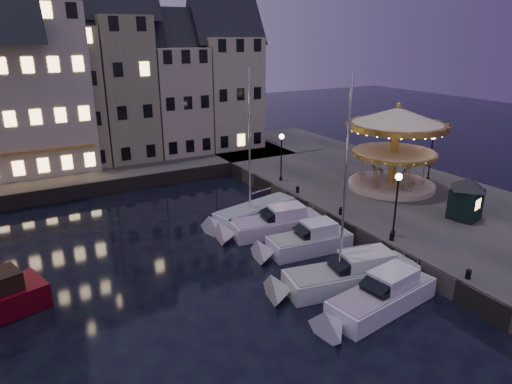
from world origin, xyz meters
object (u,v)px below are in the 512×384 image
bollard_c (341,210)px  motorboat_e (271,225)px  bollard_b (392,236)px  ticket_kiosk (467,191)px  streetlamp_b (397,196)px  streetlamp_c (281,150)px  bollard_d (298,189)px  motorboat_c (345,276)px  motorboat_d (304,243)px  motorboat_f (251,214)px  motorboat_b (377,300)px  carousel (396,133)px  streetlamp_d (431,151)px  bollard_a (468,273)px

bollard_c → motorboat_e: bearing=155.8°
bollard_b → ticket_kiosk: bearing=1.2°
streetlamp_b → bollard_c: bearing=97.6°
streetlamp_c → motorboat_e: (-5.20, -6.93, -3.38)m
streetlamp_c → ticket_kiosk: size_ratio=1.22×
streetlamp_b → bollard_d: 10.30m
bollard_b → motorboat_c: bearing=-165.3°
streetlamp_b → ticket_kiosk: 6.47m
motorboat_c → motorboat_e: (0.17, 8.31, -0.04)m
streetlamp_c → motorboat_e: bearing=-126.9°
bollard_d → ticket_kiosk: 12.63m
streetlamp_c → motorboat_d: size_ratio=0.63×
bollard_c → motorboat_d: bearing=-160.6°
motorboat_f → bollard_c: bearing=-46.1°
motorboat_b → carousel: bearing=42.9°
streetlamp_c → motorboat_d: bearing=-114.8°
carousel → streetlamp_b: bearing=-134.3°
motorboat_b → ticket_kiosk: size_ratio=2.23×
bollard_b → motorboat_e: 8.49m
motorboat_b → motorboat_e: same height
streetlamp_d → carousel: (-4.24, 0.23, 1.99)m
streetlamp_b → carousel: 10.30m
streetlamp_d → ticket_kiosk: streetlamp_d is taller
bollard_b → streetlamp_d: bearing=32.2°
motorboat_e → motorboat_c: bearing=-91.2°
bollard_a → motorboat_c: size_ratio=0.05×
streetlamp_c → bollard_a: streetlamp_c is taller
bollard_a → motorboat_f: bearing=107.0°
bollard_d → motorboat_d: 8.24m
streetlamp_c → motorboat_b: 19.07m
motorboat_f → bollard_d: bearing=7.6°
streetlamp_d → bollard_a: 17.79m
streetlamp_b → ticket_kiosk: size_ratio=1.22×
bollard_c → carousel: carousel is taller
streetlamp_b → motorboat_d: 6.63m
bollard_b → motorboat_e: bearing=123.1°
bollard_a → motorboat_e: size_ratio=0.07×
motorboat_d → ticket_kiosk: bearing=-16.6°
motorboat_d → bollard_d: bearing=58.7°
bollard_b → bollard_c: bearing=90.0°
streetlamp_b → bollard_a: streetlamp_b is taller
motorboat_d → bollard_b: bearing=-39.5°
motorboat_f → motorboat_b: bearing=-90.9°
motorboat_b → motorboat_e: size_ratio=0.99×
streetlamp_d → bollard_b: streetlamp_d is taller
motorboat_e → ticket_kiosk: 13.80m
motorboat_b → ticket_kiosk: 12.89m
streetlamp_b → motorboat_b: streetlamp_b is taller
bollard_d → streetlamp_b: bearing=-86.6°
streetlamp_d → motorboat_c: motorboat_c is taller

